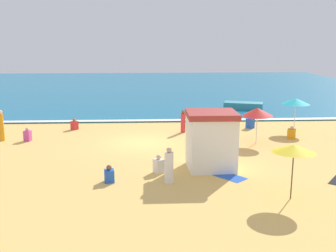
# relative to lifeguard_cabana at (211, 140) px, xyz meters

# --- Properties ---
(ground_plane) EXTENTS (60.00, 60.00, 0.00)m
(ground_plane) POSITION_rel_lifeguard_cabana_xyz_m (-3.41, 5.05, -1.43)
(ground_plane) COLOR #EDBC60
(ocean_water) EXTENTS (60.00, 44.00, 0.10)m
(ocean_water) POSITION_rel_lifeguard_cabana_xyz_m (-3.41, 33.05, -1.38)
(ocean_water) COLOR #146B93
(ocean_water) RESTS_ON ground_plane
(wave_breaker_foam) EXTENTS (57.00, 0.70, 0.01)m
(wave_breaker_foam) POSITION_rel_lifeguard_cabana_xyz_m (-3.41, 11.35, -1.33)
(wave_breaker_foam) COLOR white
(wave_breaker_foam) RESTS_ON ocean_water
(lifeguard_cabana) EXTENTS (2.35, 2.13, 2.82)m
(lifeguard_cabana) POSITION_rel_lifeguard_cabana_xyz_m (0.00, 0.00, 0.00)
(lifeguard_cabana) COLOR white
(lifeguard_cabana) RESTS_ON ground_plane
(beach_umbrella_0) EXTENTS (2.52, 2.51, 2.21)m
(beach_umbrella_0) POSITION_rel_lifeguard_cabana_xyz_m (3.49, 4.57, 0.51)
(beach_umbrella_0) COLOR silver
(beach_umbrella_0) RESTS_ON ground_plane
(beach_umbrella_2) EXTENTS (2.65, 2.65, 2.31)m
(beach_umbrella_2) POSITION_rel_lifeguard_cabana_xyz_m (6.90, 7.52, 0.66)
(beach_umbrella_2) COLOR silver
(beach_umbrella_2) RESTS_ON ground_plane
(beach_umbrella_3) EXTENTS (2.26, 2.27, 2.25)m
(beach_umbrella_3) POSITION_rel_lifeguard_cabana_xyz_m (2.58, -3.88, 0.62)
(beach_umbrella_3) COLOR #4C3823
(beach_umbrella_3) RESTS_ON ground_plane
(beachgoer_0) EXTENTS (0.40, 0.40, 1.94)m
(beachgoer_0) POSITION_rel_lifeguard_cabana_xyz_m (-12.10, 6.00, -0.47)
(beachgoer_0) COLOR orange
(beachgoer_0) RESTS_ON ground_plane
(beachgoer_1) EXTENTS (0.48, 0.48, 0.79)m
(beachgoer_1) POSITION_rel_lifeguard_cabana_xyz_m (-4.75, -1.64, -1.10)
(beachgoer_1) COLOR blue
(beachgoer_1) RESTS_ON ground_plane
(beachgoer_2) EXTENTS (0.57, 0.57, 0.80)m
(beachgoer_2) POSITION_rel_lifeguard_cabana_xyz_m (-8.19, 8.92, -1.09)
(beachgoer_2) COLOR red
(beachgoer_2) RESTS_ON ground_plane
(beachgoer_5) EXTENTS (0.52, 0.52, 1.61)m
(beachgoer_5) POSITION_rel_lifeguard_cabana_xyz_m (-2.13, -1.87, -0.69)
(beachgoer_5) COLOR white
(beachgoer_5) RESTS_ON ground_plane
(beachgoer_6) EXTENTS (0.35, 0.35, 1.53)m
(beachgoer_6) POSITION_rel_lifeguard_cabana_xyz_m (-0.68, 7.66, -0.71)
(beachgoer_6) COLOR red
(beachgoer_6) RESTS_ON ground_plane
(beachgoer_8) EXTENTS (0.45, 0.45, 0.84)m
(beachgoer_8) POSITION_rel_lifeguard_cabana_xyz_m (-10.51, 5.86, -1.07)
(beachgoer_8) COLOR #D84CA5
(beachgoer_8) RESTS_ON ground_plane
(beachgoer_9) EXTENTS (0.57, 0.57, 0.88)m
(beachgoer_9) POSITION_rel_lifeguard_cabana_xyz_m (-2.54, -0.50, -1.06)
(beachgoer_9) COLOR white
(beachgoer_9) RESTS_ON ground_plane
(beachgoer_10) EXTENTS (0.64, 0.64, 0.80)m
(beachgoer_10) POSITION_rel_lifeguard_cabana_xyz_m (6.05, 5.65, -1.10)
(beachgoer_10) COLOR orange
(beachgoer_10) RESTS_ON ground_plane
(beachgoer_11) EXTENTS (0.66, 0.66, 0.92)m
(beachgoer_11) POSITION_rel_lifeguard_cabana_xyz_m (4.19, 8.76, -1.05)
(beachgoer_11) COLOR blue
(beachgoer_11) RESTS_ON ground_plane
(beach_towel_0) EXTENTS (1.57, 1.64, 0.01)m
(beach_towel_0) POSITION_rel_lifeguard_cabana_xyz_m (0.70, -1.27, -1.42)
(beach_towel_0) COLOR blue
(beach_towel_0) RESTS_ON ground_plane
(small_boat_0) EXTENTS (3.63, 2.34, 0.59)m
(small_boat_0) POSITION_rel_lifeguard_cabana_xyz_m (5.44, 16.03, -1.03)
(small_boat_0) COLOR teal
(small_boat_0) RESTS_ON ocean_water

